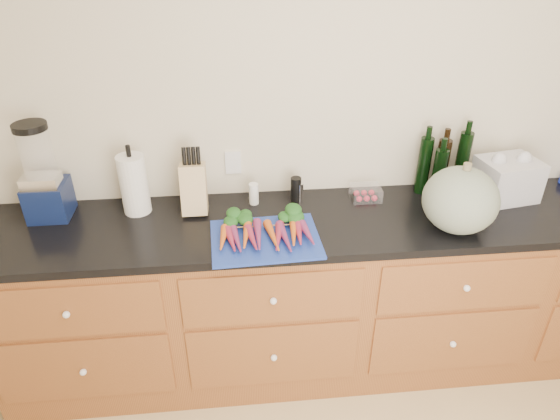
{
  "coord_description": "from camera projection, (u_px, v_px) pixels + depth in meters",
  "views": [
    {
      "loc": [
        -0.59,
        -0.72,
        2.21
      ],
      "look_at": [
        -0.4,
        1.2,
        1.06
      ],
      "focal_mm": 32.0,
      "sensor_mm": 36.0,
      "label": 1
    }
  ],
  "objects": [
    {
      "name": "wall_back",
      "position": [
        350.0,
        123.0,
        2.52
      ],
      "size": [
        4.1,
        0.05,
        2.6
      ],
      "primitive_type": "cube",
      "color": "beige",
      "rests_on": "ground"
    },
    {
      "name": "cabinets",
      "position": [
        352.0,
        294.0,
        2.68
      ],
      "size": [
        3.6,
        0.64,
        0.9
      ],
      "color": "brown",
      "rests_on": "ground"
    },
    {
      "name": "countertop",
      "position": [
        359.0,
        220.0,
        2.44
      ],
      "size": [
        3.64,
        0.62,
        0.04
      ],
      "primitive_type": "cube",
      "color": "black",
      "rests_on": "cabinets"
    },
    {
      "name": "cutting_board",
      "position": [
        265.0,
        239.0,
        2.25
      ],
      "size": [
        0.5,
        0.39,
        0.01
      ],
      "primitive_type": "cube",
      "rotation": [
        0.0,
        0.0,
        0.04
      ],
      "color": "navy",
      "rests_on": "countertop"
    },
    {
      "name": "carrots",
      "position": [
        265.0,
        229.0,
        2.27
      ],
      "size": [
        0.42,
        0.31,
        0.06
      ],
      "color": "#D85C19",
      "rests_on": "cutting_board"
    },
    {
      "name": "squash",
      "position": [
        460.0,
        200.0,
        2.26
      ],
      "size": [
        0.34,
        0.34,
        0.31
      ],
      "primitive_type": "ellipsoid",
      "color": "slate",
      "rests_on": "countertop"
    },
    {
      "name": "blender_appliance",
      "position": [
        43.0,
        178.0,
        2.33
      ],
      "size": [
        0.19,
        0.19,
        0.47
      ],
      "color": "#0D1940",
      "rests_on": "countertop"
    },
    {
      "name": "paper_towel",
      "position": [
        134.0,
        185.0,
        2.4
      ],
      "size": [
        0.13,
        0.13,
        0.3
      ],
      "primitive_type": "cylinder",
      "color": "white",
      "rests_on": "countertop"
    },
    {
      "name": "knife_block",
      "position": [
        194.0,
        189.0,
        2.42
      ],
      "size": [
        0.12,
        0.12,
        0.24
      ],
      "primitive_type": "cube",
      "color": "tan",
      "rests_on": "countertop"
    },
    {
      "name": "grinder_salt",
      "position": [
        254.0,
        194.0,
        2.51
      ],
      "size": [
        0.05,
        0.05,
        0.11
      ],
      "primitive_type": "cylinder",
      "color": "white",
      "rests_on": "countertop"
    },
    {
      "name": "grinder_pepper",
      "position": [
        296.0,
        190.0,
        2.53
      ],
      "size": [
        0.05,
        0.05,
        0.13
      ],
      "primitive_type": "cylinder",
      "color": "black",
      "rests_on": "countertop"
    },
    {
      "name": "canister_chrome",
      "position": [
        299.0,
        192.0,
        2.54
      ],
      "size": [
        0.05,
        0.05,
        0.1
      ],
      "primitive_type": "cylinder",
      "color": "silver",
      "rests_on": "countertop"
    },
    {
      "name": "tomato_box",
      "position": [
        366.0,
        193.0,
        2.57
      ],
      "size": [
        0.15,
        0.12,
        0.07
      ],
      "primitive_type": "cube",
      "color": "white",
      "rests_on": "countertop"
    },
    {
      "name": "bottles",
      "position": [
        442.0,
        166.0,
        2.57
      ],
      "size": [
        0.27,
        0.14,
        0.32
      ],
      "color": "black",
      "rests_on": "countertop"
    },
    {
      "name": "grocery_bag",
      "position": [
        507.0,
        179.0,
        2.55
      ],
      "size": [
        0.32,
        0.27,
        0.21
      ],
      "primitive_type": null,
      "rotation": [
        0.0,
        0.0,
        0.16
      ],
      "color": "silver",
      "rests_on": "countertop"
    }
  ]
}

